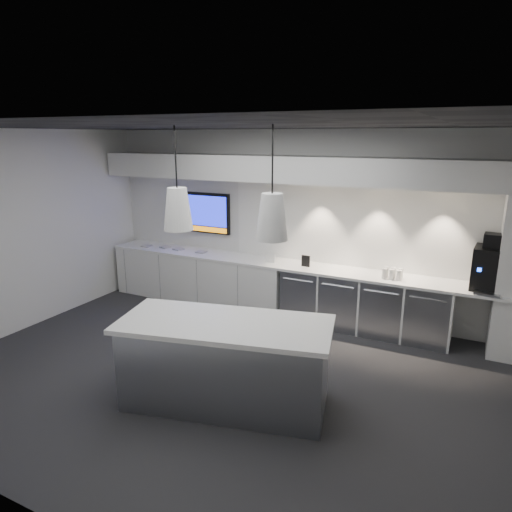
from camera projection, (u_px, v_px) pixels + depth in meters
The scene contains 26 objects.
floor at pixel (223, 376), 5.68m from camera, with size 7.00×7.00×0.00m, color #28282A.
ceiling at pixel (218, 126), 4.91m from camera, with size 7.00×7.00×0.00m, color black.
wall_back at pixel (299, 224), 7.46m from camera, with size 7.00×7.00×0.00m, color silver.
wall_front at pixel (35, 346), 3.12m from camera, with size 7.00×7.00×0.00m, color silver.
wall_left at pixel (18, 233), 6.79m from camera, with size 7.00×7.00×0.00m, color silver.
back_counter at pixel (290, 265), 7.34m from camera, with size 6.80×0.65×0.04m, color white.
left_base_cabinets at pixel (200, 277), 8.20m from camera, with size 3.30×0.63×0.86m, color white.
fridge_unit_a at pixel (304, 294), 7.34m from camera, with size 0.60×0.61×0.85m, color #94969C.
fridge_unit_b at pixel (342, 300), 7.07m from camera, with size 0.60×0.61×0.85m, color #94969C.
fridge_unit_c at pixel (384, 307), 6.80m from camera, with size 0.60×0.61×0.85m, color #94969C.
fridge_unit_d at pixel (428, 314), 6.54m from camera, with size 0.60×0.61×0.85m, color #94969C.
backsplash at pixel (372, 227), 6.91m from camera, with size 4.60×0.03×1.30m, color white.
soffit at pixel (293, 169), 6.97m from camera, with size 6.90×0.60×0.40m, color white.
wall_tv at pixel (199, 212), 8.21m from camera, with size 1.25×0.07×0.72m.
island at pixel (225, 363), 4.99m from camera, with size 2.45×1.47×0.97m.
bin at pixel (154, 353), 5.76m from camera, with size 0.33×0.33×0.47m, color #94969C.
coffee_machine at pixel (490, 267), 6.06m from camera, with size 0.45×0.61×0.76m.
sign_black at pixel (306, 261), 7.16m from camera, with size 0.14×0.02×0.18m, color black.
sign_white at pixel (270, 258), 7.40m from camera, with size 0.18×0.02×0.14m, color white.
cup_cluster at pixel (392, 274), 6.56m from camera, with size 0.28×0.18×0.15m, color silver, non-canonical shape.
tray_a at pixel (147, 246), 8.47m from camera, with size 0.16×0.16×0.03m, color #9D9D9D.
tray_b at pixel (165, 247), 8.39m from camera, with size 0.16×0.16×0.03m, color #9D9D9D.
tray_c at pixel (178, 249), 8.24m from camera, with size 0.16×0.16×0.03m, color #9D9D9D.
tray_d at pixel (201, 252), 8.04m from camera, with size 0.16×0.16×0.03m, color #9D9D9D.
pendant_left at pixel (178, 209), 4.80m from camera, with size 0.31×0.31×1.15m.
pendant_right at pixel (272, 217), 4.33m from camera, with size 0.31×0.31×1.15m.
Camera 1 is at (2.63, -4.39, 2.90)m, focal length 32.00 mm.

